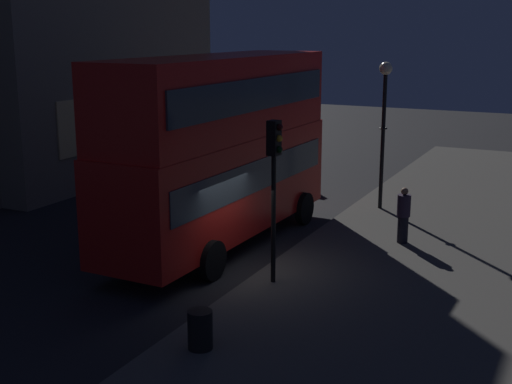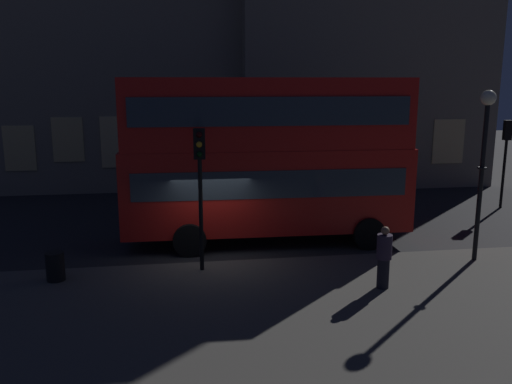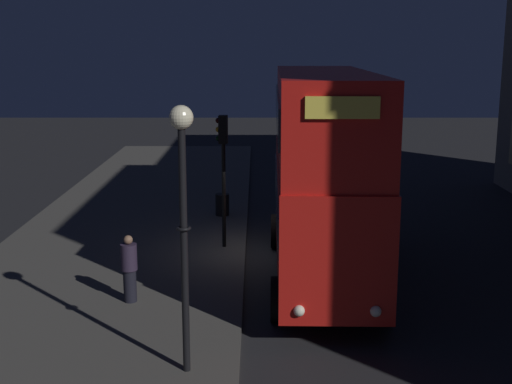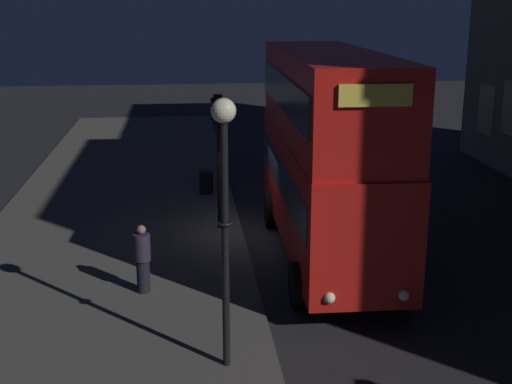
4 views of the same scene
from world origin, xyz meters
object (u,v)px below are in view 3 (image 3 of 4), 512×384
(double_decker_bus, at_px, (323,165))
(street_lamp, at_px, (183,190))
(traffic_light_near_kerb, at_px, (223,153))
(pedestrian, at_px, (129,268))
(litter_bin, at_px, (222,205))

(double_decker_bus, relative_size, street_lamp, 1.91)
(traffic_light_near_kerb, distance_m, pedestrian, 5.53)
(traffic_light_near_kerb, distance_m, litter_bin, 4.77)
(double_decker_bus, height_order, litter_bin, double_decker_bus)
(pedestrian, bearing_deg, street_lamp, -177.06)
(traffic_light_near_kerb, bearing_deg, pedestrian, -19.21)
(street_lamp, xyz_separation_m, pedestrian, (-3.65, -1.75, -2.73))
(street_lamp, bearing_deg, pedestrian, -154.38)
(traffic_light_near_kerb, bearing_deg, double_decker_bus, 54.61)
(double_decker_bus, bearing_deg, litter_bin, -153.19)
(traffic_light_near_kerb, height_order, litter_bin, traffic_light_near_kerb)
(pedestrian, height_order, litter_bin, pedestrian)
(litter_bin, bearing_deg, double_decker_bus, 25.52)
(traffic_light_near_kerb, distance_m, street_lamp, 8.37)
(double_decker_bus, distance_m, street_lamp, 6.76)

